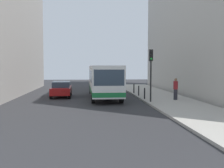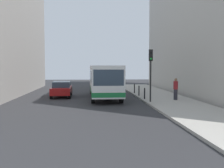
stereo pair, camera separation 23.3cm
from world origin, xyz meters
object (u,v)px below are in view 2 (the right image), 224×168
car_beside_bus (62,89)px  traffic_light (151,65)px  bollard_mid (139,91)px  car_behind_bus (103,83)px  pedestrian_near_signal (176,89)px  bollard_near (145,93)px  bollard_far (134,88)px  bus (104,79)px

car_beside_bus → traffic_light: bearing=142.5°
traffic_light → bollard_mid: traffic_light is taller
car_behind_bus → pedestrian_near_signal: pedestrian_near_signal is taller
car_behind_bus → bollard_mid: (2.98, -10.64, -0.16)m
car_behind_bus → bollard_near: 13.67m
bollard_mid → traffic_light: bearing=-88.7°
bollard_far → bollard_near: bearing=-90.0°
car_behind_bus → traffic_light: bearing=97.6°
bollard_mid → bollard_far: 2.70m
car_beside_bus → bollard_far: bearing=-167.6°
bus → traffic_light: (3.43, -4.55, 1.28)m
traffic_light → bollard_mid: bearing=91.3°
bollard_near → car_behind_bus: bearing=102.6°
traffic_light → bollard_near: size_ratio=4.32×
bus → bollard_far: bus is taller
car_behind_bus → pedestrian_near_signal: 15.14m
pedestrian_near_signal → car_behind_bus: bearing=160.5°
bus → car_beside_bus: (-4.03, 0.93, -0.94)m
traffic_light → pedestrian_near_signal: bearing=24.4°
bollard_near → pedestrian_near_signal: pedestrian_near_signal is taller
bus → bollard_near: bus is taller
bollard_near → pedestrian_near_signal: 2.62m
car_beside_bus → bollard_near: car_beside_bus is taller
car_beside_bus → pedestrian_near_signal: (9.83, -4.41, 0.27)m
car_beside_bus → bollard_mid: bearing=171.7°
car_beside_bus → bollard_far: car_beside_bus is taller
traffic_light → bollard_far: size_ratio=4.32×
bus → bollard_near: (3.33, -2.70, -1.10)m
bollard_near → bollard_far: bearing=90.0°
bus → car_behind_bus: bus is taller
bollard_near → bus: bearing=141.0°
bus → bollard_mid: bus is taller
car_behind_bus → bollard_far: (2.98, -7.94, -0.16)m
bollard_near → bollard_mid: 2.70m
car_behind_bus → bollard_near: car_behind_bus is taller
bus → car_beside_bus: size_ratio=2.49×
car_beside_bus → traffic_light: 9.52m
pedestrian_near_signal → bollard_far: bearing=161.2°
traffic_light → bollard_near: bearing=93.1°
pedestrian_near_signal → bollard_mid: bearing=174.7°
car_behind_bus → bollard_mid: car_behind_bus is taller
bollard_near → pedestrian_near_signal: (2.46, -0.78, 0.43)m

